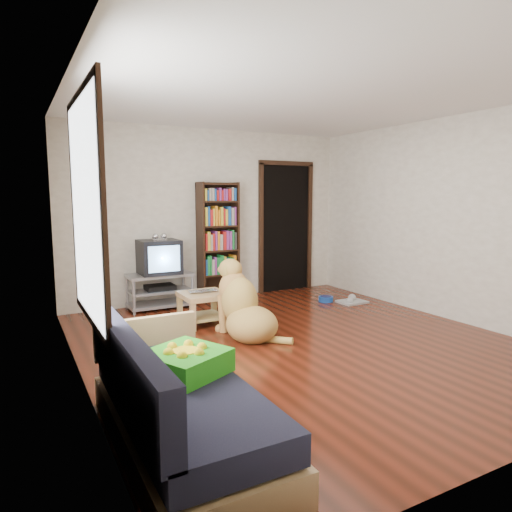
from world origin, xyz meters
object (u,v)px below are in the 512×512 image
laptop (205,292)px  coffee_table (204,302)px  sofa (176,409)px  tv_stand (160,289)px  green_cushion (186,362)px  dog (243,308)px  grey_rag (352,302)px  bookshelf (218,235)px  crt_tv (159,256)px  dog_bowl (326,299)px

laptop → coffee_table: laptop is taller
sofa → coffee_table: 2.83m
tv_stand → sofa: size_ratio=0.50×
green_cushion → dog: (1.30, 1.72, -0.17)m
laptop → dog: dog is taller
green_cushion → coffee_table: 2.66m
coffee_table → dog: dog is taller
coffee_table → dog: (0.21, -0.69, 0.05)m
sofa → coffee_table: bearing=64.6°
laptop → tv_stand: 1.14m
grey_rag → sofa: sofa is taller
green_cushion → bookshelf: bearing=37.6°
green_cushion → crt_tv: (0.85, 3.50, 0.24)m
bookshelf → tv_stand: bearing=-174.4°
sofa → bookshelf: bearing=62.7°
dog_bowl → dog: size_ratio=0.21×
dog → laptop: bearing=107.3°
tv_stand → sofa: (-0.97, -3.63, -0.01)m
laptop → grey_rag: laptop is taller
grey_rag → green_cushion: bearing=-145.2°
tv_stand → bookshelf: bearing=5.6°
green_cushion → tv_stand: bearing=50.6°
laptop → coffee_table: bearing=94.8°
coffee_table → dog: size_ratio=0.53×
dog → crt_tv: bearing=104.1°
dog_bowl → tv_stand: 2.48m
crt_tv → dog: bearing=-75.9°
tv_stand → dog: bearing=-75.7°
green_cushion → sofa: sofa is taller
laptop → bookshelf: bookshelf is taller
grey_rag → tv_stand: bearing=158.0°
tv_stand → coffee_table: bearing=-77.3°
dog_bowl → coffee_table: coffee_table is taller
grey_rag → laptop: bearing=-179.0°
crt_tv → coffee_table: (0.24, -1.09, -0.46)m
dog → green_cushion: bearing=-127.0°
laptop → dog_bowl: size_ratio=1.63×
grey_rag → sofa: (-3.60, -2.57, 0.25)m
tv_stand → dog: 1.82m
bookshelf → dog: bearing=-105.2°
laptop → tv_stand: size_ratio=0.40×
coffee_table → crt_tv: bearing=102.5°
green_cushion → grey_rag: (3.48, 2.42, -0.48)m
laptop → dog_bowl: (2.09, 0.29, -0.37)m
bookshelf → coffee_table: 1.54m
laptop → bookshelf: size_ratio=0.20×
tv_stand → bookshelf: bookshelf is taller
dog_bowl → dog: dog is taller
dog_bowl → coffee_table: 2.12m
sofa → dog: (1.42, 1.87, 0.07)m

